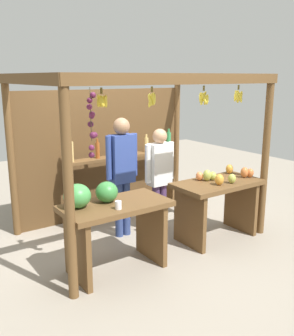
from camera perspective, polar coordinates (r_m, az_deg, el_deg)
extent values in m
plane|color=gray|center=(5.52, -1.16, -9.74)|extent=(12.00, 12.00, 0.00)
cylinder|color=brown|center=(3.69, -11.65, -3.64)|extent=(0.10, 0.10, 2.22)
cylinder|color=brown|center=(5.45, 17.34, 1.60)|extent=(0.10, 0.10, 2.22)
cylinder|color=brown|center=(5.47, -19.72, 1.45)|extent=(0.10, 0.10, 2.22)
cylinder|color=brown|center=(6.79, 4.44, 4.43)|extent=(0.10, 0.10, 2.22)
cube|color=brown|center=(4.29, 6.05, 13.17)|extent=(2.98, 0.12, 0.12)
cube|color=brown|center=(4.44, -17.40, 12.65)|extent=(0.12, 2.03, 0.12)
cube|color=brown|center=(5.98, 10.62, 13.11)|extent=(0.12, 2.03, 0.12)
cube|color=#52381E|center=(6.03, -6.40, 2.16)|extent=(2.88, 0.04, 2.00)
cylinder|color=brown|center=(3.81, -6.88, 11.45)|extent=(0.02, 0.02, 0.06)
ellipsoid|color=gold|center=(3.84, -6.30, 10.04)|extent=(0.04, 0.07, 0.12)
ellipsoid|color=gold|center=(3.83, -6.71, 9.86)|extent=(0.06, 0.06, 0.13)
ellipsoid|color=gold|center=(3.84, -6.98, 9.94)|extent=(0.07, 0.04, 0.12)
ellipsoid|color=gold|center=(3.82, -7.25, 9.89)|extent=(0.07, 0.07, 0.13)
ellipsoid|color=gold|center=(3.80, -7.24, 10.03)|extent=(0.04, 0.06, 0.12)
ellipsoid|color=gold|center=(3.78, -6.92, 10.03)|extent=(0.07, 0.06, 0.13)
ellipsoid|color=gold|center=(3.79, -6.67, 9.91)|extent=(0.06, 0.04, 0.12)
ellipsoid|color=gold|center=(3.81, -6.24, 9.78)|extent=(0.07, 0.07, 0.13)
cylinder|color=brown|center=(4.20, 0.73, 11.73)|extent=(0.02, 0.02, 0.06)
ellipsoid|color=yellow|center=(4.22, 1.04, 10.25)|extent=(0.04, 0.06, 0.14)
ellipsoid|color=yellow|center=(4.23, 0.80, 10.34)|extent=(0.05, 0.05, 0.14)
ellipsoid|color=yellow|center=(4.22, 0.53, 9.92)|extent=(0.08, 0.04, 0.14)
ellipsoid|color=yellow|center=(4.20, 0.46, 10.31)|extent=(0.05, 0.09, 0.14)
ellipsoid|color=yellow|center=(4.18, 0.49, 10.18)|extent=(0.05, 0.07, 0.14)
ellipsoid|color=yellow|center=(4.18, 0.92, 10.35)|extent=(0.07, 0.04, 0.14)
ellipsoid|color=yellow|center=(4.20, 1.07, 10.42)|extent=(0.06, 0.05, 0.14)
cylinder|color=brown|center=(5.12, 13.58, 11.70)|extent=(0.02, 0.02, 0.06)
ellipsoid|color=yellow|center=(5.14, 13.64, 10.22)|extent=(0.04, 0.06, 0.14)
ellipsoid|color=yellow|center=(5.16, 13.54, 10.21)|extent=(0.05, 0.06, 0.14)
ellipsoid|color=yellow|center=(5.15, 13.31, 10.58)|extent=(0.08, 0.04, 0.14)
ellipsoid|color=yellow|center=(5.13, 13.12, 10.41)|extent=(0.07, 0.06, 0.14)
ellipsoid|color=yellow|center=(5.11, 13.25, 10.55)|extent=(0.05, 0.08, 0.14)
ellipsoid|color=yellow|center=(5.08, 13.34, 10.58)|extent=(0.05, 0.07, 0.14)
ellipsoid|color=yellow|center=(5.10, 13.61, 10.58)|extent=(0.07, 0.06, 0.14)
ellipsoid|color=yellow|center=(5.10, 13.89, 10.22)|extent=(0.07, 0.04, 0.14)
ellipsoid|color=yellow|center=(5.13, 13.92, 10.47)|extent=(0.06, 0.08, 0.14)
cylinder|color=brown|center=(4.62, 8.52, 11.76)|extent=(0.02, 0.02, 0.06)
ellipsoid|color=yellow|center=(4.65, 8.83, 10.08)|extent=(0.04, 0.08, 0.14)
ellipsoid|color=yellow|center=(4.65, 8.51, 10.55)|extent=(0.07, 0.07, 0.14)
ellipsoid|color=yellow|center=(4.65, 8.28, 10.15)|extent=(0.06, 0.04, 0.14)
ellipsoid|color=yellow|center=(4.63, 8.04, 10.42)|extent=(0.07, 0.07, 0.14)
ellipsoid|color=yellow|center=(4.61, 8.09, 10.19)|extent=(0.04, 0.08, 0.14)
ellipsoid|color=yellow|center=(4.58, 8.51, 10.36)|extent=(0.08, 0.07, 0.14)
ellipsoid|color=yellow|center=(4.61, 8.71, 10.36)|extent=(0.08, 0.04, 0.14)
ellipsoid|color=yellow|center=(4.63, 9.01, 10.12)|extent=(0.06, 0.07, 0.14)
cylinder|color=#4C422D|center=(3.98, -8.44, 7.96)|extent=(0.01, 0.01, 0.55)
sphere|color=#511938|center=(3.97, -8.13, 10.77)|extent=(0.06, 0.06, 0.06)
sphere|color=#47142D|center=(3.98, -8.61, 10.01)|extent=(0.06, 0.06, 0.06)
sphere|color=#601E42|center=(3.97, -8.65, 9.06)|extent=(0.06, 0.06, 0.06)
sphere|color=#601E42|center=(3.99, -8.24, 7.97)|extent=(0.06, 0.06, 0.06)
sphere|color=#601E42|center=(4.01, -8.32, 7.71)|extent=(0.06, 0.06, 0.06)
sphere|color=#511938|center=(4.02, -8.47, 6.51)|extent=(0.06, 0.06, 0.06)
sphere|color=#511938|center=(4.00, -7.83, 4.95)|extent=(0.06, 0.06, 0.06)
sphere|color=#511938|center=(3.99, -8.11, 4.89)|extent=(0.07, 0.07, 0.07)
sphere|color=#601E42|center=(4.02, -8.32, 3.04)|extent=(0.06, 0.06, 0.06)
sphere|color=#47142D|center=(4.07, -8.31, 1.93)|extent=(0.06, 0.06, 0.06)
cube|color=brown|center=(4.27, -4.70, -5.69)|extent=(1.21, 0.64, 0.06)
cube|color=brown|center=(4.22, -10.41, -12.04)|extent=(0.06, 0.58, 0.75)
cube|color=brown|center=(4.66, 0.62, -9.27)|extent=(0.06, 0.58, 0.75)
ellipsoid|color=#38843D|center=(4.28, -6.06, -3.60)|extent=(0.27, 0.27, 0.24)
ellipsoid|color=#429347|center=(4.14, -10.43, -4.14)|extent=(0.42, 0.42, 0.26)
cylinder|color=white|center=(4.06, -4.33, -5.57)|extent=(0.07, 0.07, 0.09)
cube|color=brown|center=(5.21, 10.57, -2.32)|extent=(1.21, 0.64, 0.06)
cube|color=brown|center=(5.02, 6.42, -7.65)|extent=(0.06, 0.58, 0.75)
cube|color=brown|center=(5.67, 13.86, -5.45)|extent=(0.06, 0.58, 0.75)
ellipsoid|color=#A8B24C|center=(5.13, 12.63, -1.56)|extent=(0.13, 0.13, 0.13)
ellipsoid|color=#A8B24C|center=(5.24, 9.83, -1.17)|extent=(0.11, 0.11, 0.12)
ellipsoid|color=#E07F47|center=(5.20, 7.88, -1.21)|extent=(0.14, 0.14, 0.12)
ellipsoid|color=gold|center=(5.64, 12.27, -0.15)|extent=(0.15, 0.15, 0.14)
ellipsoid|color=gold|center=(5.02, 10.79, -1.72)|extent=(0.14, 0.14, 0.15)
ellipsoid|color=#CC7038|center=(5.46, 14.41, -0.65)|extent=(0.15, 0.15, 0.15)
ellipsoid|color=#A8B24C|center=(5.19, 9.00, -1.09)|extent=(0.15, 0.15, 0.15)
ellipsoid|color=#CC7038|center=(5.50, 15.22, -0.71)|extent=(0.11, 0.11, 0.13)
cube|color=brown|center=(5.61, -11.69, -4.16)|extent=(0.05, 0.20, 1.00)
cube|color=brown|center=(6.54, 3.55, -1.37)|extent=(0.05, 0.20, 1.00)
cube|color=brown|center=(5.90, -3.55, 1.80)|extent=(1.87, 0.22, 0.04)
cylinder|color=#D8B266|center=(5.48, -11.36, 2.39)|extent=(0.08, 0.08, 0.29)
cylinder|color=#D8B266|center=(5.45, -11.44, 4.19)|extent=(0.04, 0.04, 0.06)
cylinder|color=#994C1E|center=(5.66, -7.42, 2.62)|extent=(0.06, 0.06, 0.23)
cylinder|color=#994C1E|center=(5.64, -7.46, 4.09)|extent=(0.03, 0.03, 0.06)
cylinder|color=silver|center=(5.87, -3.64, 3.14)|extent=(0.08, 0.08, 0.24)
cylinder|color=silver|center=(5.85, -3.66, 4.61)|extent=(0.03, 0.03, 0.06)
cylinder|color=#D8B266|center=(6.11, -0.11, 3.50)|extent=(0.07, 0.07, 0.23)
cylinder|color=#D8B266|center=(6.08, -0.11, 4.84)|extent=(0.03, 0.03, 0.06)
cylinder|color=#338C4C|center=(6.37, 3.25, 4.12)|extent=(0.08, 0.08, 0.28)
cylinder|color=#338C4C|center=(6.34, 3.27, 5.63)|extent=(0.04, 0.04, 0.06)
cylinder|color=navy|center=(5.30, -4.23, -6.27)|extent=(0.11, 0.11, 0.78)
cylinder|color=navy|center=(5.35, -3.12, -6.03)|extent=(0.11, 0.11, 0.78)
cube|color=#2D428C|center=(5.13, -3.79, 1.40)|extent=(0.32, 0.19, 0.66)
cylinder|color=#2D428C|center=(5.02, -5.75, 1.48)|extent=(0.08, 0.08, 0.59)
cylinder|color=#2D428C|center=(5.22, -1.92, 2.01)|extent=(0.08, 0.08, 0.59)
sphere|color=#997051|center=(5.05, -3.87, 6.27)|extent=(0.22, 0.22, 0.22)
cylinder|color=#482F57|center=(5.45, 1.34, -6.10)|extent=(0.11, 0.11, 0.70)
cylinder|color=#482F57|center=(5.52, 2.35, -5.86)|extent=(0.11, 0.11, 0.70)
cube|color=white|center=(5.30, 1.90, 0.58)|extent=(0.32, 0.19, 0.59)
cylinder|color=white|center=(5.18, 0.13, 0.62)|extent=(0.08, 0.08, 0.53)
cylinder|color=white|center=(5.41, 3.60, 1.16)|extent=(0.08, 0.08, 0.53)
sphere|color=tan|center=(5.23, 1.93, 4.81)|extent=(0.20, 0.20, 0.20)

